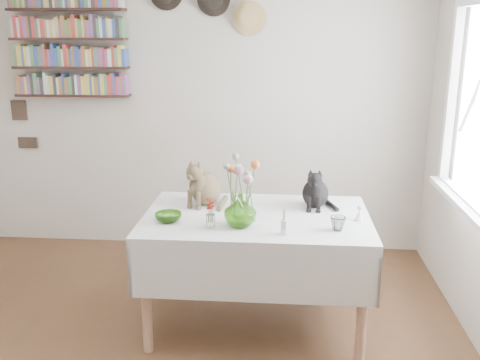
# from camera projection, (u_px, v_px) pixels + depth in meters

# --- Properties ---
(room) EXTENTS (4.08, 4.58, 2.58)m
(room) POSITION_uv_depth(u_px,v_px,m) (126.00, 180.00, 2.59)
(room) COLOR brown
(room) RESTS_ON ground
(dining_table) EXTENTS (1.47, 0.94, 0.79)m
(dining_table) POSITION_uv_depth(u_px,v_px,m) (256.00, 243.00, 3.53)
(dining_table) COLOR white
(dining_table) RESTS_ON room
(tabby_cat) EXTENTS (0.34, 0.36, 0.34)m
(tabby_cat) POSITION_uv_depth(u_px,v_px,m) (206.00, 180.00, 3.68)
(tabby_cat) COLOR brown
(tabby_cat) RESTS_ON dining_table
(black_cat) EXTENTS (0.23, 0.27, 0.29)m
(black_cat) POSITION_uv_depth(u_px,v_px,m) (316.00, 186.00, 3.61)
(black_cat) COLOR black
(black_cat) RESTS_ON dining_table
(flower_vase) EXTENTS (0.26, 0.26, 0.21)m
(flower_vase) POSITION_uv_depth(u_px,v_px,m) (240.00, 210.00, 3.26)
(flower_vase) COLOR #72BC3B
(flower_vase) RESTS_ON dining_table
(green_bowl) EXTENTS (0.22, 0.22, 0.05)m
(green_bowl) POSITION_uv_depth(u_px,v_px,m) (168.00, 217.00, 3.37)
(green_bowl) COLOR #72BC3B
(green_bowl) RESTS_ON dining_table
(drinking_glass) EXTENTS (0.10, 0.10, 0.09)m
(drinking_glass) POSITION_uv_depth(u_px,v_px,m) (338.00, 224.00, 3.21)
(drinking_glass) COLOR white
(drinking_glass) RESTS_ON dining_table
(candlestick) EXTENTS (0.04, 0.04, 0.16)m
(candlestick) POSITION_uv_depth(u_px,v_px,m) (284.00, 226.00, 3.14)
(candlestick) COLOR white
(candlestick) RESTS_ON dining_table
(berry_jar) EXTENTS (0.06, 0.06, 0.23)m
(berry_jar) POSITION_uv_depth(u_px,v_px,m) (210.00, 213.00, 3.22)
(berry_jar) COLOR white
(berry_jar) RESTS_ON dining_table
(porcelain_figurine) EXTENTS (0.05, 0.05, 0.10)m
(porcelain_figurine) POSITION_uv_depth(u_px,v_px,m) (359.00, 214.00, 3.37)
(porcelain_figurine) COLOR white
(porcelain_figurine) RESTS_ON dining_table
(flower_bouquet) EXTENTS (0.17, 0.13, 0.39)m
(flower_bouquet) POSITION_uv_depth(u_px,v_px,m) (240.00, 172.00, 3.21)
(flower_bouquet) COLOR #4C7233
(flower_bouquet) RESTS_ON flower_vase
(bookshelf_unit) EXTENTS (1.00, 0.16, 0.91)m
(bookshelf_unit) POSITION_uv_depth(u_px,v_px,m) (69.00, 43.00, 4.59)
(bookshelf_unit) COLOR black
(bookshelf_unit) RESTS_ON room
(wall_hats) EXTENTS (0.98, 0.09, 0.48)m
(wall_hats) POSITION_uv_depth(u_px,v_px,m) (209.00, 3.00, 4.43)
(wall_hats) COLOR black
(wall_hats) RESTS_ON room
(wall_art_plaques) EXTENTS (0.21, 0.02, 0.44)m
(wall_art_plaques) POSITION_uv_depth(u_px,v_px,m) (23.00, 124.00, 4.89)
(wall_art_plaques) COLOR #38281E
(wall_art_plaques) RESTS_ON room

